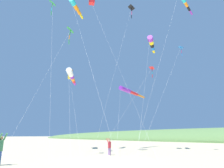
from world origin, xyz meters
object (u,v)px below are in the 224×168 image
at_px(kite_windsock_green_low_center, 130,92).
at_px(kite_delta_teal_far_right, 53,4).
at_px(kite_delta_blue_topmost, 132,8).
at_px(person_adult_flyer, 0,147).
at_px(kite_windsock_long_streamer_left, 71,76).
at_px(kite_delta_orange_high_right, 71,30).
at_px(kite_windsock_checkered_midright, 75,7).
at_px(kite_delta_long_streamer_right, 181,48).
at_px(kite_windsock_small_distant, 151,43).
at_px(person_child_green_jacket, 109,146).
at_px(kite_windsock_white_trailing, 184,1).
at_px(kite_box_red_high_left, 70,74).
at_px(kite_delta_striped_overhead, 152,68).

xyz_separation_m(kite_windsock_green_low_center, kite_delta_teal_far_right, (14.97, 2.69, 7.11)).
bearing_deg(kite_delta_blue_topmost, person_adult_flyer, 8.04).
bearing_deg(kite_windsock_long_streamer_left, kite_delta_orange_high_right, 55.65).
height_order(kite_windsock_checkered_midright, kite_delta_orange_high_right, kite_windsock_checkered_midright).
bearing_deg(kite_delta_orange_high_right, kite_delta_long_streamer_right, 148.22).
bearing_deg(kite_delta_long_streamer_right, kite_windsock_small_distant, -70.67).
bearing_deg(person_child_green_jacket, kite_windsock_white_trailing, 151.50).
height_order(kite_box_red_high_left, kite_delta_blue_topmost, kite_delta_blue_topmost).
bearing_deg(person_adult_flyer, kite_windsock_long_streamer_left, -137.46).
relative_size(kite_windsock_small_distant, kite_delta_blue_topmost, 0.78).
relative_size(person_child_green_jacket, kite_delta_long_streamer_right, 0.11).
relative_size(person_adult_flyer, kite_windsock_checkered_midright, 0.09).
distance_m(person_adult_flyer, kite_delta_orange_high_right, 16.12).
xyz_separation_m(person_adult_flyer, person_child_green_jacket, (-9.67, -0.29, -0.24)).
distance_m(person_adult_flyer, person_child_green_jacket, 9.68).
bearing_deg(kite_box_red_high_left, kite_windsock_white_trailing, 111.40).
distance_m(person_child_green_jacket, kite_delta_teal_far_right, 16.00).
bearing_deg(kite_windsock_checkered_midright, kite_windsock_green_low_center, 162.97).
bearing_deg(kite_delta_orange_high_right, kite_delta_blue_topmost, 159.28).
xyz_separation_m(person_adult_flyer, kite_windsock_small_distant, (-18.73, -1.30, 13.70)).
xyz_separation_m(kite_windsock_checkered_midright, kite_delta_teal_far_right, (6.10, 5.41, -5.28)).
distance_m(person_child_green_jacket, kite_delta_striped_overhead, 14.68).
relative_size(kite_delta_orange_high_right, kite_delta_long_streamer_right, 1.09).
relative_size(person_adult_flyer, kite_box_red_high_left, 0.14).
distance_m(kite_windsock_green_low_center, kite_delta_long_streamer_right, 9.99).
height_order(kite_windsock_green_low_center, kite_windsock_white_trailing, kite_windsock_white_trailing).
distance_m(person_child_green_jacket, kite_windsock_white_trailing, 20.16).
relative_size(kite_windsock_green_low_center, kite_delta_teal_far_right, 1.02).
distance_m(kite_delta_long_streamer_right, kite_delta_teal_far_right, 16.91).
xyz_separation_m(kite_box_red_high_left, kite_windsock_green_low_center, (-7.52, 5.43, -2.50)).
height_order(kite_delta_orange_high_right, kite_box_red_high_left, kite_delta_orange_high_right).
distance_m(kite_delta_orange_high_right, kite_delta_teal_far_right, 3.83).
bearing_deg(kite_windsock_green_low_center, kite_box_red_high_left, -35.85).
relative_size(person_adult_flyer, kite_delta_orange_high_right, 0.13).
height_order(kite_windsock_small_distant, kite_windsock_long_streamer_left, kite_windsock_small_distant).
bearing_deg(kite_delta_long_streamer_right, kite_delta_teal_far_right, -21.40).
relative_size(person_child_green_jacket, kite_windsock_green_low_center, 0.09).
bearing_deg(kite_windsock_small_distant, kite_windsock_green_low_center, -97.82).
xyz_separation_m(person_adult_flyer, kite_delta_long_streamer_right, (-20.04, 2.44, 12.10)).
bearing_deg(kite_windsock_long_streamer_left, kite_windsock_white_trailing, 116.05).
bearing_deg(kite_windsock_green_low_center, kite_windsock_small_distant, 82.18).
relative_size(person_child_green_jacket, kite_box_red_high_left, 0.11).
bearing_deg(kite_delta_blue_topmost, kite_delta_teal_far_right, -7.45).
xyz_separation_m(person_adult_flyer, kite_windsock_white_trailing, (-18.24, 4.36, 17.41)).
distance_m(kite_delta_striped_overhead, kite_windsock_white_trailing, 9.77).
bearing_deg(kite_delta_teal_far_right, person_child_green_jacket, 147.06).
height_order(kite_box_red_high_left, kite_delta_long_streamer_right, kite_delta_long_streamer_right).
bearing_deg(kite_delta_blue_topmost, kite_box_red_high_left, -68.78).
bearing_deg(kite_delta_orange_high_right, kite_windsock_checkered_midright, -126.40).
distance_m(kite_windsock_green_low_center, kite_windsock_white_trailing, 14.71).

